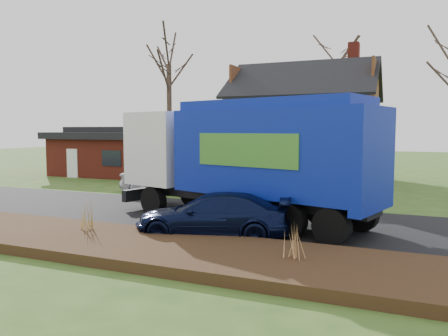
% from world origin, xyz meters
% --- Properties ---
extents(ground, '(120.00, 120.00, 0.00)m').
position_xyz_m(ground, '(0.00, 0.00, 0.00)').
color(ground, '#2F4F1A').
rests_on(ground, ground).
extents(road, '(80.00, 7.00, 0.02)m').
position_xyz_m(road, '(0.00, 0.00, 0.01)').
color(road, black).
rests_on(road, ground).
extents(mulch_verge, '(80.00, 3.50, 0.30)m').
position_xyz_m(mulch_verge, '(0.00, -5.30, 0.15)').
color(mulch_verge, black).
rests_on(mulch_verge, ground).
extents(main_house, '(12.95, 8.95, 9.26)m').
position_xyz_m(main_house, '(1.49, 13.91, 4.03)').
color(main_house, '#BEB399').
rests_on(main_house, ground).
extents(ranch_house, '(9.80, 8.20, 3.70)m').
position_xyz_m(ranch_house, '(-12.00, 13.00, 1.81)').
color(ranch_house, maroon).
rests_on(ranch_house, ground).
extents(garbage_truck, '(11.00, 5.60, 4.56)m').
position_xyz_m(garbage_truck, '(2.96, -0.31, 2.63)').
color(garbage_truck, black).
rests_on(garbage_truck, ground).
extents(silver_sedan, '(5.17, 2.76, 1.62)m').
position_xyz_m(silver_sedan, '(-3.42, 4.84, 0.81)').
color(silver_sedan, '#979A9E').
rests_on(silver_sedan, ground).
extents(navy_wagon, '(5.36, 3.28, 1.45)m').
position_xyz_m(navy_wagon, '(2.76, -3.00, 0.73)').
color(navy_wagon, black).
rests_on(navy_wagon, ground).
extents(tree_front_west, '(3.60, 3.60, 10.70)m').
position_xyz_m(tree_front_west, '(-5.84, 9.24, 8.82)').
color(tree_front_west, '#3D2D25').
rests_on(tree_front_west, ground).
extents(tree_back, '(3.87, 3.87, 12.27)m').
position_xyz_m(tree_back, '(2.94, 20.94, 10.22)').
color(tree_back, '#3D2D25').
rests_on(tree_back, ground).
extents(grass_clump_mid, '(0.37, 0.30, 1.03)m').
position_xyz_m(grass_clump_mid, '(-0.91, -4.79, 0.82)').
color(grass_clump_mid, tan).
rests_on(grass_clump_mid, mulch_verge).
extents(grass_clump_east, '(0.35, 0.29, 0.88)m').
position_xyz_m(grass_clump_east, '(5.98, -5.20, 0.74)').
color(grass_clump_east, tan).
rests_on(grass_clump_east, mulch_verge).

